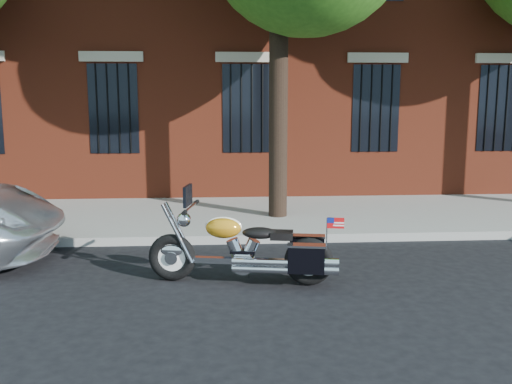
{
  "coord_description": "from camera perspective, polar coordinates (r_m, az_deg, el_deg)",
  "views": [
    {
      "loc": [
        -0.66,
        -8.07,
        2.46
      ],
      "look_at": [
        -0.07,
        0.8,
        0.98
      ],
      "focal_mm": 40.0,
      "sensor_mm": 36.0,
      "label": 1
    }
  ],
  "objects": [
    {
      "name": "ground",
      "position": [
        8.47,
        0.84,
        -7.43
      ],
      "size": [
        120.0,
        120.0,
        0.0
      ],
      "primitive_type": "plane",
      "color": "black",
      "rests_on": "ground"
    },
    {
      "name": "sidewalk",
      "position": [
        11.6,
        -0.47,
        -2.4
      ],
      "size": [
        40.0,
        3.6,
        0.15
      ],
      "primitive_type": "cube",
      "color": "gray",
      "rests_on": "ground"
    },
    {
      "name": "motorcycle",
      "position": [
        7.58,
        -0.68,
        -5.96
      ],
      "size": [
        2.52,
        1.02,
        1.31
      ],
      "rotation": [
        0.0,
        0.0,
        -0.18
      ],
      "color": "black",
      "rests_on": "ground"
    },
    {
      "name": "curb",
      "position": [
        9.77,
        0.18,
        -4.67
      ],
      "size": [
        40.0,
        0.16,
        0.15
      ],
      "primitive_type": "cube",
      "color": "gray",
      "rests_on": "ground"
    }
  ]
}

